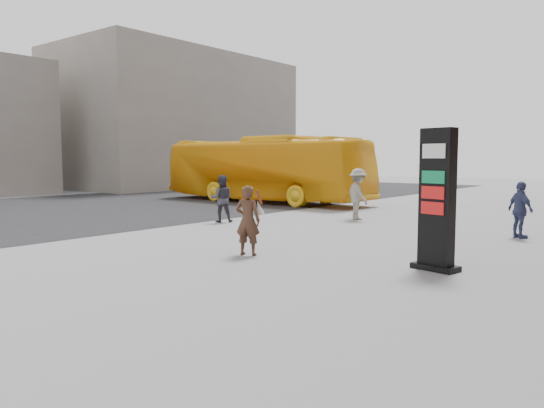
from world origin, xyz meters
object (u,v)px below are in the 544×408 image
Objects in this scene: info_pylon at (437,200)px; bus at (263,169)px; woman at (248,220)px; pedestrian_a at (222,199)px; pedestrian_b at (358,194)px; pedestrian_c at (520,210)px.

bus is (-12.95, 10.39, 0.23)m from info_pylon.
woman is 0.98× the size of pedestrian_a.
bus is at bearing -103.24° from pedestrian_a.
info_pylon is at bearing 117.99° from pedestrian_a.
info_pylon reaches higher than woman.
bus reaches higher than pedestrian_b.
woman is 0.87× the size of pedestrian_b.
pedestrian_a is at bearing -147.86° from bus.
info_pylon is 1.78× the size of pedestrian_c.
woman is 1.02× the size of pedestrian_c.
pedestrian_b is 1.17× the size of pedestrian_c.
pedestrian_a is at bearing 53.83° from pedestrian_c.
bus is 8.47m from pedestrian_b.
pedestrian_a reaches higher than pedestrian_c.
info_pylon is 4.13m from woman.
pedestrian_c is at bearing -155.20° from pedestrian_b.
pedestrian_b is (7.53, -3.83, -0.70)m from bus.
woman is (-3.94, -1.10, -0.57)m from info_pylon.
info_pylon is 0.24× the size of bus.
info_pylon is 8.52m from pedestrian_b.
info_pylon is 1.72× the size of pedestrian_a.
bus is at bearing -70.53° from woman.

